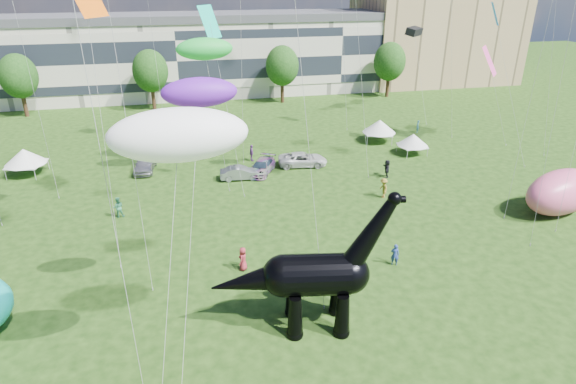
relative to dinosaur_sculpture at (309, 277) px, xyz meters
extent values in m
plane|color=#16330C|center=(1.70, 0.02, -3.33)|extent=(220.00, 220.00, 0.00)
cube|color=beige|center=(-6.30, 62.02, 2.67)|extent=(78.00, 11.00, 12.00)
cube|color=tan|center=(41.70, 65.02, 7.67)|extent=(28.00, 18.00, 22.00)
cylinder|color=#382314|center=(-28.30, 53.02, -1.73)|extent=(0.56, 0.56, 3.20)
ellipsoid|color=#14380F|center=(-28.30, 53.02, 2.99)|extent=(5.20, 5.20, 6.24)
cylinder|color=#382314|center=(-10.30, 53.02, -1.73)|extent=(0.56, 0.56, 3.20)
ellipsoid|color=#14380F|center=(-10.30, 53.02, 2.99)|extent=(5.20, 5.20, 6.24)
cylinder|color=#382314|center=(9.70, 53.02, -1.73)|extent=(0.56, 0.56, 3.20)
ellipsoid|color=#14380F|center=(9.70, 53.02, 2.99)|extent=(5.20, 5.20, 6.24)
cylinder|color=#382314|center=(27.70, 53.02, -1.73)|extent=(0.56, 0.56, 3.20)
ellipsoid|color=#14380F|center=(27.70, 53.02, 2.99)|extent=(5.20, 5.20, 6.24)
cone|color=black|center=(-1.01, -0.83, -1.99)|extent=(1.06, 1.06, 2.68)
sphere|color=black|center=(-1.01, -0.83, -3.17)|extent=(0.98, 0.98, 0.98)
cone|color=black|center=(-0.69, 1.11, -1.99)|extent=(1.06, 1.06, 2.68)
sphere|color=black|center=(-0.69, 1.11, -3.17)|extent=(0.98, 0.98, 0.98)
cone|color=black|center=(1.63, -1.26, -1.99)|extent=(1.06, 1.06, 2.68)
sphere|color=black|center=(1.63, -1.26, -3.17)|extent=(0.98, 0.98, 0.98)
cone|color=black|center=(1.95, 0.68, -1.99)|extent=(1.06, 1.06, 2.68)
sphere|color=black|center=(1.95, 0.68, -3.17)|extent=(0.98, 0.98, 0.98)
cylinder|color=black|center=(0.38, -0.06, 0.15)|extent=(4.09, 2.99, 2.41)
sphere|color=black|center=(-1.47, 0.24, 0.15)|extent=(2.41, 2.41, 2.41)
sphere|color=black|center=(2.23, -0.37, 0.15)|extent=(2.32, 2.32, 2.32)
cone|color=black|center=(3.31, -0.54, 2.74)|extent=(3.54, 1.87, 4.73)
sphere|color=black|center=(4.38, -0.72, 4.79)|extent=(0.75, 0.75, 0.75)
cylinder|color=black|center=(4.65, -0.76, 4.74)|extent=(0.68, 0.49, 0.39)
cone|color=black|center=(-3.29, 0.54, -0.15)|extent=(4.97, 2.62, 2.62)
imported|color=#A8A7AC|center=(-10.52, 27.28, -2.52)|extent=(2.44, 4.93, 1.62)
imported|color=gray|center=(-1.02, 22.84, -2.66)|extent=(4.19, 1.69, 1.35)
imported|color=silver|center=(6.00, 25.08, -2.60)|extent=(5.51, 3.07, 1.46)
imported|color=#595960|center=(1.37, 24.03, -2.64)|extent=(3.94, 5.14, 1.39)
cube|color=silver|center=(19.17, 25.97, -2.34)|extent=(2.85, 2.85, 0.11)
cone|color=silver|center=(19.17, 25.97, -1.61)|extent=(3.61, 3.61, 1.36)
cylinder|color=#999999|center=(17.96, 24.64, -2.83)|extent=(0.05, 0.05, 1.00)
cylinder|color=#999999|center=(20.50, 24.76, -2.83)|extent=(0.05, 0.05, 1.00)
cylinder|color=#999999|center=(17.84, 27.17, -2.83)|extent=(0.05, 0.05, 1.00)
cylinder|color=#999999|center=(20.37, 27.30, -2.83)|extent=(0.05, 0.05, 1.00)
cube|color=silver|center=(17.14, 30.98, -2.18)|extent=(3.96, 3.96, 0.13)
cone|color=silver|center=(17.14, 30.98, -1.34)|extent=(5.02, 5.02, 1.57)
cylinder|color=#999999|center=(15.30, 30.03, -2.76)|extent=(0.06, 0.06, 1.15)
cylinder|color=#999999|center=(18.09, 29.13, -2.76)|extent=(0.06, 0.06, 1.15)
cylinder|color=#999999|center=(16.20, 32.83, -2.76)|extent=(0.06, 0.06, 1.15)
cylinder|color=#999999|center=(18.99, 31.93, -2.76)|extent=(0.06, 0.06, 1.15)
cube|color=white|center=(-22.29, 28.84, -2.17)|extent=(3.79, 3.79, 0.13)
cone|color=white|center=(-22.29, 28.84, -1.32)|extent=(4.80, 4.80, 1.59)
cylinder|color=#999999|center=(-24.05, 27.72, -2.75)|extent=(0.06, 0.06, 1.16)
cylinder|color=#999999|center=(-21.16, 27.07, -2.75)|extent=(0.06, 0.06, 1.16)
cylinder|color=#999999|center=(-23.41, 30.61, -2.75)|extent=(0.06, 0.06, 1.16)
cylinder|color=#999999|center=(-20.52, 29.96, -2.75)|extent=(0.06, 0.06, 1.16)
ellipsoid|color=#E95A8A|center=(24.91, 9.48, -1.39)|extent=(8.53, 5.82, 3.89)
imported|color=teal|center=(23.57, 33.47, -2.53)|extent=(0.65, 0.70, 1.60)
imported|color=#6F3982|center=(0.86, 27.75, -2.41)|extent=(0.46, 1.09, 1.85)
imported|color=navy|center=(7.61, 4.86, -2.51)|extent=(0.71, 0.59, 1.65)
imported|color=black|center=(13.57, 20.18, -2.41)|extent=(0.91, 1.80, 1.85)
imported|color=#388E65|center=(-12.23, 16.92, -2.43)|extent=(0.93, 0.75, 1.80)
imported|color=maroon|center=(-2.97, 6.60, -2.46)|extent=(0.90, 1.02, 1.75)
imported|color=olive|center=(11.28, 15.62, -2.39)|extent=(0.71, 1.23, 1.89)
ellipsoid|color=white|center=(-6.38, -3.11, 9.80)|extent=(6.09, 4.75, 2.17)
plane|color=#1682EE|center=(27.08, 26.13, 11.74)|extent=(1.96, 2.65, 2.31)
ellipsoid|color=#6319AF|center=(-5.22, 3.10, 10.07)|extent=(4.28, 3.41, 1.52)
plane|color=#0CBB99|center=(-2.91, 26.13, 11.50)|extent=(2.81, 3.11, 2.93)
ellipsoid|color=green|center=(-3.69, 24.00, 9.35)|extent=(5.42, 5.12, 2.01)
plane|color=#E53F91|center=(28.98, 28.40, 6.43)|extent=(3.71, 3.86, 3.17)
cube|color=black|center=(26.64, 43.32, 8.22)|extent=(3.33, 3.27, 1.25)
camera|label=1|loc=(-6.14, -21.90, 15.64)|focal=30.00mm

